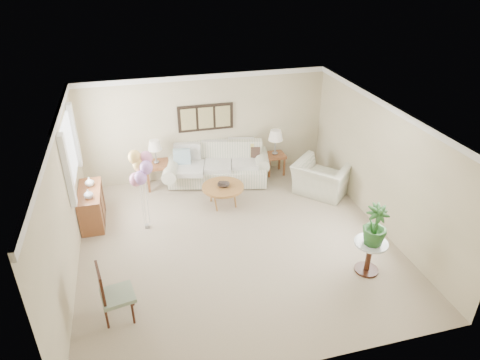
{
  "coord_description": "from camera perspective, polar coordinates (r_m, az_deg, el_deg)",
  "views": [
    {
      "loc": [
        -1.69,
        -6.68,
        5.15
      ],
      "look_at": [
        0.23,
        0.6,
        1.05
      ],
      "focal_mm": 32.0,
      "sensor_mm": 36.0,
      "label": 1
    }
  ],
  "objects": [
    {
      "name": "ground_plane",
      "position": [
        8.6,
        -0.48,
        -8.21
      ],
      "size": [
        6.0,
        6.0,
        0.0
      ],
      "primitive_type": "plane",
      "color": "tan"
    },
    {
      "name": "room_shell",
      "position": [
        7.79,
        -1.48,
        1.69
      ],
      "size": [
        6.04,
        6.04,
        2.6
      ],
      "color": "beige",
      "rests_on": "ground"
    },
    {
      "name": "wall_art_triptych",
      "position": [
        10.43,
        -4.6,
        8.29
      ],
      "size": [
        1.35,
        0.06,
        0.65
      ],
      "color": "black",
      "rests_on": "ground"
    },
    {
      "name": "sofa",
      "position": [
        10.6,
        -3.04,
        1.8
      ],
      "size": [
        2.83,
        1.5,
        0.97
      ],
      "color": "beige",
      "rests_on": "ground"
    },
    {
      "name": "end_table_left",
      "position": [
        10.41,
        -11.02,
        1.72
      ],
      "size": [
        0.59,
        0.54,
        0.64
      ],
      "color": "brown",
      "rests_on": "ground"
    },
    {
      "name": "end_table_right",
      "position": [
        10.94,
        4.65,
        3.04
      ],
      "size": [
        0.5,
        0.45,
        0.54
      ],
      "color": "brown",
      "rests_on": "ground"
    },
    {
      "name": "lamp_left",
      "position": [
        10.18,
        -11.3,
        4.49
      ],
      "size": [
        0.33,
        0.33,
        0.59
      ],
      "color": "gray",
      "rests_on": "end_table_left"
    },
    {
      "name": "lamp_right",
      "position": [
        10.7,
        4.78,
        5.87
      ],
      "size": [
        0.37,
        0.37,
        0.65
      ],
      "color": "gray",
      "rests_on": "end_table_right"
    },
    {
      "name": "coffee_table",
      "position": [
        9.55,
        -2.29,
        -1.02
      ],
      "size": [
        0.94,
        0.94,
        0.48
      ],
      "color": "#9C6037",
      "rests_on": "ground"
    },
    {
      "name": "decor_bowl",
      "position": [
        9.5,
        -2.21,
        -0.67
      ],
      "size": [
        0.34,
        0.34,
        0.07
      ],
      "primitive_type": "imported",
      "rotation": [
        0.0,
        0.0,
        -0.3
      ],
      "color": "#2F251F",
      "rests_on": "coffee_table"
    },
    {
      "name": "armchair",
      "position": [
        10.2,
        10.78,
        0.21
      ],
      "size": [
        1.58,
        1.58,
        0.78
      ],
      "primitive_type": "imported",
      "rotation": [
        0.0,
        0.0,
        2.32
      ],
      "color": "beige",
      "rests_on": "ground"
    },
    {
      "name": "side_table",
      "position": [
        7.95,
        16.94,
        -8.84
      ],
      "size": [
        0.59,
        0.59,
        0.64
      ],
      "color": "silver",
      "rests_on": "ground"
    },
    {
      "name": "potted_plant",
      "position": [
        7.63,
        17.59,
        -5.8
      ],
      "size": [
        0.44,
        0.44,
        0.75
      ],
      "primitive_type": "imported",
      "rotation": [
        0.0,
        0.0,
        0.06
      ],
      "color": "#285221",
      "rests_on": "side_table"
    },
    {
      "name": "accent_chair",
      "position": [
        7.03,
        -16.68,
        -14.15
      ],
      "size": [
        0.56,
        0.56,
        1.0
      ],
      "color": "gray",
      "rests_on": "ground"
    },
    {
      "name": "credenza",
      "position": [
        9.53,
        -19.16,
        -3.28
      ],
      "size": [
        0.46,
        1.2,
        0.74
      ],
      "color": "brown",
      "rests_on": "ground"
    },
    {
      "name": "vase_white",
      "position": [
        9.03,
        -19.57,
        -1.76
      ],
      "size": [
        0.21,
        0.21,
        0.19
      ],
      "primitive_type": "imported",
      "rotation": [
        0.0,
        0.0,
        0.14
      ],
      "color": "#B6B8C6",
      "rests_on": "credenza"
    },
    {
      "name": "vase_sage",
      "position": [
        9.49,
        -19.44,
        -0.21
      ],
      "size": [
        0.24,
        0.24,
        0.2
      ],
      "primitive_type": "imported",
      "rotation": [
        0.0,
        0.0,
        -0.32
      ],
      "color": "silver",
      "rests_on": "credenza"
    },
    {
      "name": "balloon_cluster",
      "position": [
        8.5,
        -13.13,
        1.59
      ],
      "size": [
        0.49,
        0.47,
        1.74
      ],
      "color": "gray",
      "rests_on": "ground"
    }
  ]
}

